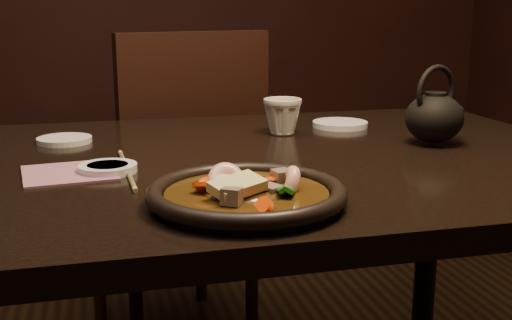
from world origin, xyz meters
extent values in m
cube|color=black|center=(0.00, 0.00, 0.73)|extent=(1.60, 0.90, 0.04)
cylinder|color=black|center=(0.72, 0.37, 0.35)|extent=(0.06, 0.06, 0.71)
cube|color=black|center=(0.06, 0.76, 0.46)|extent=(0.56, 0.56, 0.04)
cylinder|color=black|center=(0.19, 0.98, 0.22)|extent=(0.04, 0.04, 0.44)
cylinder|color=black|center=(0.29, 0.63, 0.22)|extent=(0.04, 0.04, 0.44)
cylinder|color=black|center=(-0.16, 0.88, 0.22)|extent=(0.04, 0.04, 0.44)
cylinder|color=black|center=(-0.06, 0.53, 0.22)|extent=(0.04, 0.04, 0.44)
cube|color=black|center=(0.12, 0.56, 0.72)|extent=(0.42, 0.15, 0.47)
cylinder|color=black|center=(0.05, -0.29, 0.76)|extent=(0.26, 0.26, 0.01)
torus|color=black|center=(0.05, -0.29, 0.77)|extent=(0.28, 0.28, 0.02)
cylinder|color=#38230A|center=(0.05, -0.29, 0.76)|extent=(0.23, 0.23, 0.01)
ellipsoid|color=#38230A|center=(0.05, -0.29, 0.76)|extent=(0.13, 0.12, 0.04)
torus|color=#FFBFA1|center=(0.11, -0.29, 0.77)|extent=(0.05, 0.06, 0.06)
torus|color=#FFBFA1|center=(0.03, -0.27, 0.78)|extent=(0.06, 0.05, 0.05)
cube|color=gray|center=(0.08, -0.31, 0.77)|extent=(0.04, 0.04, 0.02)
cube|color=gray|center=(0.02, -0.34, 0.78)|extent=(0.03, 0.03, 0.02)
cube|color=gray|center=(0.05, -0.29, 0.78)|extent=(0.04, 0.04, 0.03)
cube|color=gray|center=(0.03, -0.29, 0.78)|extent=(0.04, 0.04, 0.03)
cube|color=gray|center=(0.11, -0.27, 0.78)|extent=(0.03, 0.03, 0.02)
cylinder|color=#FF4308|center=(0.07, -0.26, 0.77)|extent=(0.03, 0.04, 0.04)
cylinder|color=#FF4308|center=(0.10, -0.27, 0.77)|extent=(0.05, 0.05, 0.03)
cylinder|color=#FF4308|center=(0.05, -0.30, 0.77)|extent=(0.04, 0.05, 0.04)
cylinder|color=#FF4308|center=(0.05, -0.37, 0.77)|extent=(0.04, 0.04, 0.04)
cylinder|color=#FF4308|center=(0.00, -0.26, 0.77)|extent=(0.06, 0.06, 0.03)
cylinder|color=#FF4308|center=(0.00, -0.29, 0.78)|extent=(0.06, 0.06, 0.03)
cube|color=#1A6B14|center=(0.03, -0.24, 0.77)|extent=(0.02, 0.04, 0.03)
cube|color=#1A6B14|center=(0.10, -0.32, 0.78)|extent=(0.03, 0.04, 0.02)
cube|color=#1A6B14|center=(0.09, -0.32, 0.78)|extent=(0.02, 0.04, 0.02)
cube|color=#1A6B14|center=(0.06, -0.32, 0.77)|extent=(0.04, 0.03, 0.02)
cube|color=#1A6B14|center=(0.03, -0.29, 0.77)|extent=(0.01, 0.04, 0.02)
cube|color=#1A6B14|center=(0.05, -0.29, 0.78)|extent=(0.04, 0.03, 0.02)
ellipsoid|color=silver|center=(0.03, -0.30, 0.77)|extent=(0.04, 0.04, 0.02)
ellipsoid|color=silver|center=(0.04, -0.30, 0.78)|extent=(0.04, 0.03, 0.02)
ellipsoid|color=silver|center=(0.04, -0.30, 0.78)|extent=(0.04, 0.02, 0.03)
ellipsoid|color=silver|center=(0.02, -0.29, 0.78)|extent=(0.04, 0.03, 0.03)
ellipsoid|color=silver|center=(0.02, -0.27, 0.78)|extent=(0.04, 0.04, 0.02)
ellipsoid|color=silver|center=(0.07, -0.28, 0.77)|extent=(0.04, 0.04, 0.02)
cube|color=#F0DD8F|center=(0.03, -0.32, 0.79)|extent=(0.08, 0.07, 0.03)
cylinder|color=white|center=(-0.13, -0.06, 0.76)|extent=(0.10, 0.10, 0.01)
cylinder|color=white|center=(-0.21, 0.21, 0.76)|extent=(0.11, 0.11, 0.01)
cylinder|color=white|center=(0.40, 0.24, 0.76)|extent=(0.13, 0.13, 0.01)
imported|color=beige|center=(0.25, 0.18, 0.79)|extent=(0.09, 0.09, 0.08)
cylinder|color=tan|center=(-0.10, -0.07, 0.75)|extent=(0.02, 0.26, 0.01)
cylinder|color=tan|center=(-0.10, -0.06, 0.75)|extent=(0.02, 0.26, 0.01)
cube|color=#9C606E|center=(-0.19, -0.06, 0.75)|extent=(0.16, 0.16, 0.00)
ellipsoid|color=black|center=(0.51, 0.01, 0.80)|extent=(0.11, 0.11, 0.10)
cylinder|color=black|center=(0.51, 0.01, 0.85)|extent=(0.04, 0.04, 0.02)
cylinder|color=black|center=(0.56, 0.03, 0.80)|extent=(0.05, 0.04, 0.04)
torus|color=black|center=(0.51, 0.01, 0.86)|extent=(0.10, 0.05, 0.11)
camera|label=1|loc=(-0.15, -1.12, 1.02)|focal=45.00mm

